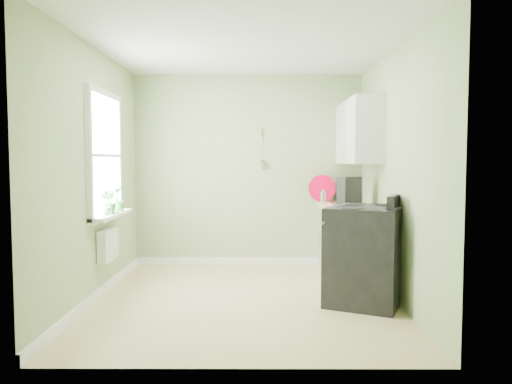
{
  "coord_description": "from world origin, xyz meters",
  "views": [
    {
      "loc": [
        0.14,
        -5.29,
        1.5
      ],
      "look_at": [
        0.12,
        0.55,
        1.12
      ],
      "focal_mm": 35.0,
      "sensor_mm": 36.0,
      "label": 1
    }
  ],
  "objects_px": {
    "coffee_maker": "(349,193)",
    "stand_mixer": "(343,189)",
    "kettle": "(323,196)",
    "stove": "(366,254)"
  },
  "relations": [
    {
      "from": "stove",
      "to": "coffee_maker",
      "type": "height_order",
      "value": "coffee_maker"
    },
    {
      "from": "stove",
      "to": "kettle",
      "type": "xyz_separation_m",
      "value": [
        -0.21,
        1.85,
        0.48
      ]
    },
    {
      "from": "kettle",
      "to": "coffee_maker",
      "type": "relative_size",
      "value": 0.46
    },
    {
      "from": "kettle",
      "to": "coffee_maker",
      "type": "distance_m",
      "value": 0.93
    },
    {
      "from": "coffee_maker",
      "to": "stand_mixer",
      "type": "bearing_deg",
      "value": 84.35
    },
    {
      "from": "kettle",
      "to": "stand_mixer",
      "type": "bearing_deg",
      "value": 4.25
    },
    {
      "from": "stand_mixer",
      "to": "kettle",
      "type": "height_order",
      "value": "stand_mixer"
    },
    {
      "from": "kettle",
      "to": "coffee_maker",
      "type": "xyz_separation_m",
      "value": [
        0.2,
        -0.91,
        0.09
      ]
    },
    {
      "from": "kettle",
      "to": "coffee_maker",
      "type": "height_order",
      "value": "coffee_maker"
    },
    {
      "from": "stand_mixer",
      "to": "coffee_maker",
      "type": "distance_m",
      "value": 0.93
    }
  ]
}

